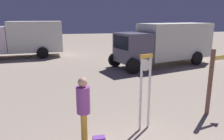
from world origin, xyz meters
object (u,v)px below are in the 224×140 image
(standing_clock, at_px, (145,86))
(arrow_sign, at_px, (218,70))
(person_near_clock, at_px, (83,108))
(box_truck_near, at_px, (167,42))
(box_truck_far, at_px, (24,38))

(standing_clock, bearing_deg, arrow_sign, 12.82)
(arrow_sign, distance_m, person_near_clock, 4.68)
(arrow_sign, bearing_deg, box_truck_near, 77.34)
(standing_clock, relative_size, person_near_clock, 1.24)
(box_truck_far, bearing_deg, standing_clock, -67.25)
(arrow_sign, distance_m, box_truck_near, 7.75)
(arrow_sign, xyz_separation_m, box_truck_far, (-8.30, 12.59, 0.09))
(arrow_sign, xyz_separation_m, person_near_clock, (-4.53, -1.08, -0.48))
(box_truck_near, height_order, box_truck_far, box_truck_far)
(person_near_clock, xyz_separation_m, box_truck_far, (-3.77, 13.67, 0.58))
(standing_clock, distance_m, box_truck_near, 9.32)
(box_truck_near, bearing_deg, arrow_sign, -102.66)
(standing_clock, relative_size, box_truck_far, 0.34)
(arrow_sign, bearing_deg, box_truck_far, 123.39)
(box_truck_near, distance_m, box_truck_far, 11.19)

